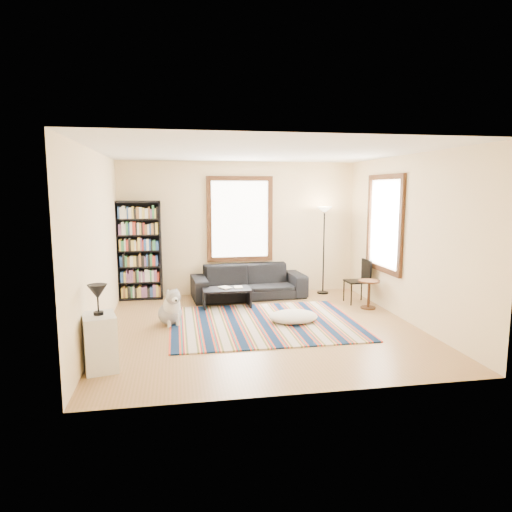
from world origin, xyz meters
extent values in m
cube|color=#9F7349|center=(0.00, 0.00, -0.05)|extent=(5.00, 5.00, 0.10)
cube|color=white|center=(0.00, 0.00, 2.85)|extent=(5.00, 5.00, 0.10)
cube|color=beige|center=(0.00, 2.55, 1.40)|extent=(5.00, 0.10, 2.80)
cube|color=beige|center=(0.00, -2.55, 1.40)|extent=(5.00, 0.10, 2.80)
cube|color=beige|center=(-2.55, 0.00, 1.40)|extent=(0.10, 5.00, 2.80)
cube|color=beige|center=(2.55, 0.00, 1.40)|extent=(0.10, 5.00, 2.80)
cube|color=white|center=(0.00, 2.47, 1.60)|extent=(1.20, 0.06, 1.60)
cube|color=white|center=(2.47, 0.80, 1.60)|extent=(0.06, 1.20, 1.60)
cube|color=#0C1F3D|center=(0.07, 0.17, 0.01)|extent=(3.10, 2.48, 0.02)
imported|color=black|center=(0.12, 2.05, 0.34)|extent=(1.08, 2.37, 0.68)
cube|color=black|center=(-2.08, 2.32, 1.00)|extent=(0.90, 0.30, 2.00)
cube|color=black|center=(-0.42, 1.36, 0.18)|extent=(0.96, 0.61, 0.36)
imported|color=beige|center=(-0.52, 1.36, 0.37)|extent=(0.30, 0.27, 0.02)
imported|color=beige|center=(-0.27, 1.41, 0.37)|extent=(0.17, 0.22, 0.02)
ellipsoid|color=white|center=(0.58, 0.15, 0.10)|extent=(1.00, 0.87, 0.21)
cylinder|color=#3F200F|center=(2.20, 0.79, 0.27)|extent=(0.47, 0.47, 0.54)
cube|color=black|center=(2.15, 1.25, 0.43)|extent=(0.44, 0.42, 0.86)
cube|color=silver|center=(-2.30, -1.38, 0.35)|extent=(0.49, 0.58, 0.70)
camera|label=1|loc=(-1.33, -7.08, 2.24)|focal=32.00mm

